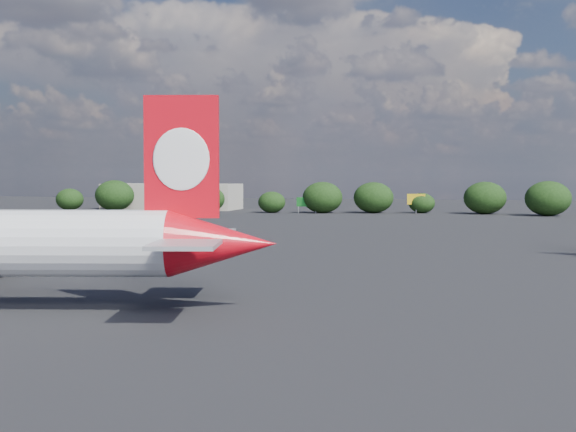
# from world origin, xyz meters

# --- Properties ---
(ground) EXTENTS (500.00, 500.00, 0.00)m
(ground) POSITION_xyz_m (0.00, 60.00, 0.00)
(ground) COLOR black
(ground) RESTS_ON ground
(terminal_building) EXTENTS (42.00, 16.00, 8.00)m
(terminal_building) POSITION_xyz_m (-65.00, 192.00, 4.00)
(terminal_building) COLOR #9E9688
(terminal_building) RESTS_ON ground
(highway_sign) EXTENTS (6.00, 0.30, 4.50)m
(highway_sign) POSITION_xyz_m (-18.00, 176.00, 3.13)
(highway_sign) COLOR #13621D
(highway_sign) RESTS_ON ground
(billboard_yellow) EXTENTS (5.00, 0.30, 5.50)m
(billboard_yellow) POSITION_xyz_m (12.00, 182.00, 3.87)
(billboard_yellow) COLOR yellow
(billboard_yellow) RESTS_ON ground
(horizon_treeline) EXTENTS (207.82, 16.52, 9.24)m
(horizon_treeline) POSITION_xyz_m (2.19, 179.55, 4.09)
(horizon_treeline) COLOR black
(horizon_treeline) RESTS_ON ground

